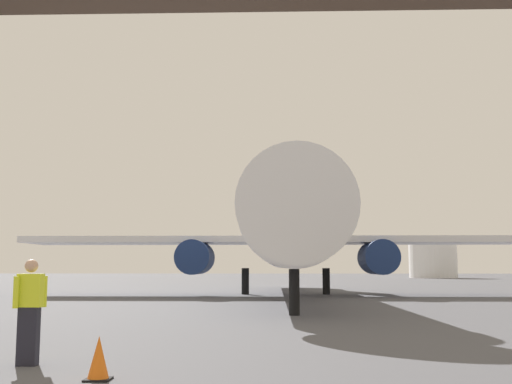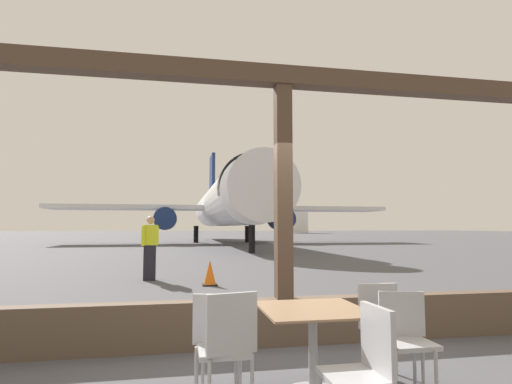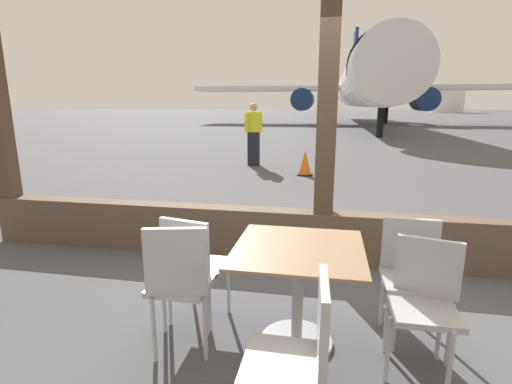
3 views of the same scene
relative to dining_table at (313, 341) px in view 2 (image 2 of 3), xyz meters
name	(u,v)px [view 2 (image 2 of 3)]	position (x,y,z in m)	size (l,w,h in m)	color
ground_plane	(191,240)	(0.14, 41.54, -0.46)	(220.00, 220.00, 0.00)	#4C4C51
window_frame	(283,238)	(0.14, 1.54, 0.83)	(8.03, 0.24, 3.51)	brown
dining_table	(313,341)	(0.00, 0.00, 0.00)	(0.88, 0.88, 0.74)	#8C6B4C
cafe_chair_window_left	(383,321)	(0.79, 0.26, 0.07)	(0.41, 0.41, 0.88)	#B2B2B7
cafe_chair_window_right	(218,334)	(-0.81, 0.10, 0.07)	(0.46, 0.46, 0.88)	#B2B2B7
cafe_chair_aisle_left	(228,342)	(-0.77, -0.26, 0.10)	(0.46, 0.46, 0.95)	#B2B2B7
cafe_chair_aisle_right	(405,333)	(0.81, -0.10, 0.05)	(0.47, 0.47, 0.86)	#B2B2B7
cafe_chair_side_extra	(365,363)	(0.08, -0.84, 0.07)	(0.41, 0.41, 0.91)	#B2B2B7
airplane	(225,204)	(2.82, 32.15, 2.97)	(29.93, 33.94, 10.34)	silver
ground_crew_worker	(150,247)	(-1.92, 8.10, 0.44)	(0.44, 0.42, 1.74)	black
traffic_cone	(210,273)	(-0.38, 6.82, -0.17)	(0.36, 0.36, 0.62)	orange
fuel_storage_tank	(293,221)	(25.68, 90.70, 2.38)	(6.98, 6.98, 5.68)	white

